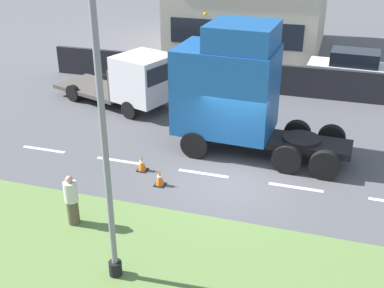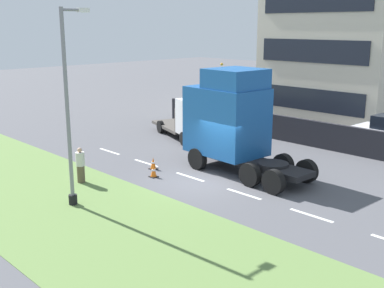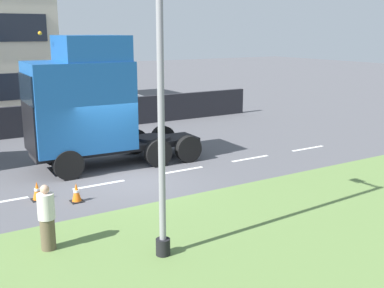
{
  "view_description": "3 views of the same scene",
  "coord_description": "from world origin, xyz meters",
  "px_view_note": "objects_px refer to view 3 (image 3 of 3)",
  "views": [
    {
      "loc": [
        -14.17,
        -3.08,
        8.23
      ],
      "look_at": [
        -1.99,
        0.69,
        2.09
      ],
      "focal_mm": 45.0,
      "sensor_mm": 36.0,
      "label": 1
    },
    {
      "loc": [
        -14.6,
        -14.24,
        6.78
      ],
      "look_at": [
        -1.8,
        -1.08,
        2.22
      ],
      "focal_mm": 45.0,
      "sensor_mm": 36.0,
      "label": 2
    },
    {
      "loc": [
        -14.59,
        6.34,
        4.99
      ],
      "look_at": [
        -2.0,
        -1.5,
        1.5
      ],
      "focal_mm": 45.0,
      "sensor_mm": 36.0,
      "label": 3
    }
  ],
  "objects_px": {
    "traffic_cone_trailing": "(76,193)",
    "lamp_post": "(159,106)",
    "parked_car": "(107,104)",
    "traffic_cone_lead": "(37,191)",
    "pedestrian": "(47,219)",
    "lorry_cab": "(86,103)"
  },
  "relations": [
    {
      "from": "traffic_cone_trailing",
      "to": "lamp_post",
      "type": "bearing_deg",
      "value": -173.46
    },
    {
      "from": "parked_car",
      "to": "traffic_cone_trailing",
      "type": "height_order",
      "value": "parked_car"
    },
    {
      "from": "lamp_post",
      "to": "traffic_cone_lead",
      "type": "height_order",
      "value": "lamp_post"
    },
    {
      "from": "lamp_post",
      "to": "traffic_cone_trailing",
      "type": "height_order",
      "value": "lamp_post"
    },
    {
      "from": "parked_car",
      "to": "pedestrian",
      "type": "relative_size",
      "value": 2.72
    },
    {
      "from": "traffic_cone_lead",
      "to": "parked_car",
      "type": "bearing_deg",
      "value": -31.5
    },
    {
      "from": "lamp_post",
      "to": "traffic_cone_lead",
      "type": "xyz_separation_m",
      "value": [
        5.18,
        1.46,
        -3.14
      ]
    },
    {
      "from": "lamp_post",
      "to": "parked_car",
      "type": "bearing_deg",
      "value": -18.23
    },
    {
      "from": "lorry_cab",
      "to": "lamp_post",
      "type": "bearing_deg",
      "value": 174.65
    },
    {
      "from": "parked_car",
      "to": "lamp_post",
      "type": "xyz_separation_m",
      "value": [
        -16.35,
        5.38,
        2.43
      ]
    },
    {
      "from": "parked_car",
      "to": "traffic_cone_lead",
      "type": "relative_size",
      "value": 7.44
    },
    {
      "from": "traffic_cone_trailing",
      "to": "lorry_cab",
      "type": "bearing_deg",
      "value": -25.7
    },
    {
      "from": "lorry_cab",
      "to": "parked_car",
      "type": "relative_size",
      "value": 1.53
    },
    {
      "from": "parked_car",
      "to": "lorry_cab",
      "type": "bearing_deg",
      "value": 156.36
    },
    {
      "from": "pedestrian",
      "to": "traffic_cone_trailing",
      "type": "relative_size",
      "value": 2.74
    },
    {
      "from": "traffic_cone_lead",
      "to": "traffic_cone_trailing",
      "type": "bearing_deg",
      "value": -129.0
    },
    {
      "from": "parked_car",
      "to": "pedestrian",
      "type": "bearing_deg",
      "value": 155.81
    },
    {
      "from": "pedestrian",
      "to": "traffic_cone_lead",
      "type": "xyz_separation_m",
      "value": [
        3.58,
        -0.67,
        -0.49
      ]
    },
    {
      "from": "lorry_cab",
      "to": "parked_car",
      "type": "bearing_deg",
      "value": -23.56
    },
    {
      "from": "lorry_cab",
      "to": "parked_car",
      "type": "xyz_separation_m",
      "value": [
        8.55,
        -4.26,
        -1.43
      ]
    },
    {
      "from": "lorry_cab",
      "to": "traffic_cone_trailing",
      "type": "bearing_deg",
      "value": 157.19
    },
    {
      "from": "lorry_cab",
      "to": "traffic_cone_lead",
      "type": "distance_m",
      "value": 4.26
    }
  ]
}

